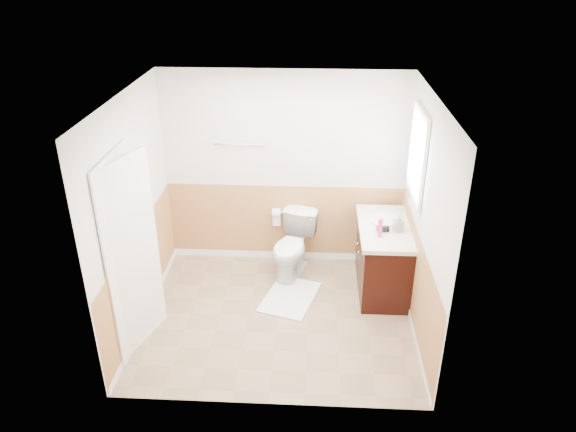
# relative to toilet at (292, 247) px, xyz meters

# --- Properties ---
(floor) EXTENTS (3.00, 3.00, 0.00)m
(floor) POSITION_rel_toilet_xyz_m (-0.12, -0.91, -0.39)
(floor) COLOR #8C7051
(floor) RESTS_ON ground
(ceiling) EXTENTS (3.00, 3.00, 0.00)m
(ceiling) POSITION_rel_toilet_xyz_m (-0.12, -0.91, 2.11)
(ceiling) COLOR white
(ceiling) RESTS_ON floor
(wall_back) EXTENTS (3.00, 0.00, 3.00)m
(wall_back) POSITION_rel_toilet_xyz_m (-0.12, 0.39, 0.86)
(wall_back) COLOR silver
(wall_back) RESTS_ON floor
(wall_front) EXTENTS (3.00, 0.00, 3.00)m
(wall_front) POSITION_rel_toilet_xyz_m (-0.12, -2.21, 0.86)
(wall_front) COLOR silver
(wall_front) RESTS_ON floor
(wall_left) EXTENTS (0.00, 3.00, 3.00)m
(wall_left) POSITION_rel_toilet_xyz_m (-1.62, -0.91, 0.86)
(wall_left) COLOR silver
(wall_left) RESTS_ON floor
(wall_right) EXTENTS (0.00, 3.00, 3.00)m
(wall_right) POSITION_rel_toilet_xyz_m (1.38, -0.91, 0.86)
(wall_right) COLOR silver
(wall_right) RESTS_ON floor
(wainscot_back) EXTENTS (3.00, 0.00, 3.00)m
(wainscot_back) POSITION_rel_toilet_xyz_m (-0.12, 0.38, 0.11)
(wainscot_back) COLOR #B47548
(wainscot_back) RESTS_ON floor
(wainscot_front) EXTENTS (3.00, 0.00, 3.00)m
(wainscot_front) POSITION_rel_toilet_xyz_m (-0.12, -2.20, 0.11)
(wainscot_front) COLOR #B47548
(wainscot_front) RESTS_ON floor
(wainscot_left) EXTENTS (0.00, 2.60, 2.60)m
(wainscot_left) POSITION_rel_toilet_xyz_m (-1.61, -0.91, 0.11)
(wainscot_left) COLOR #B47548
(wainscot_left) RESTS_ON floor
(wainscot_right) EXTENTS (0.00, 2.60, 2.60)m
(wainscot_right) POSITION_rel_toilet_xyz_m (1.37, -0.91, 0.11)
(wainscot_right) COLOR #B47548
(wainscot_right) RESTS_ON floor
(toilet) EXTENTS (0.64, 0.86, 0.79)m
(toilet) POSITION_rel_toilet_xyz_m (0.00, 0.00, 0.00)
(toilet) COLOR white
(toilet) RESTS_ON floor
(bath_mat) EXTENTS (0.76, 0.92, 0.02)m
(bath_mat) POSITION_rel_toilet_xyz_m (0.00, -0.54, -0.38)
(bath_mat) COLOR white
(bath_mat) RESTS_ON floor
(vanity_cabinet) EXTENTS (0.55, 1.10, 0.80)m
(vanity_cabinet) POSITION_rel_toilet_xyz_m (1.09, -0.26, 0.01)
(vanity_cabinet) COLOR black
(vanity_cabinet) RESTS_ON floor
(vanity_knob_left) EXTENTS (0.03, 0.03, 0.03)m
(vanity_knob_left) POSITION_rel_toilet_xyz_m (0.79, -0.36, 0.16)
(vanity_knob_left) COLOR silver
(vanity_knob_left) RESTS_ON vanity_cabinet
(vanity_knob_right) EXTENTS (0.03, 0.03, 0.03)m
(vanity_knob_right) POSITION_rel_toilet_xyz_m (0.79, -0.16, 0.16)
(vanity_knob_right) COLOR silver
(vanity_knob_right) RESTS_ON vanity_cabinet
(countertop) EXTENTS (0.60, 1.15, 0.05)m
(countertop) POSITION_rel_toilet_xyz_m (1.08, -0.26, 0.43)
(countertop) COLOR silver
(countertop) RESTS_ON vanity_cabinet
(sink_basin) EXTENTS (0.36, 0.36, 0.02)m
(sink_basin) POSITION_rel_toilet_xyz_m (1.09, -0.11, 0.47)
(sink_basin) COLOR white
(sink_basin) RESTS_ON countertop
(faucet) EXTENTS (0.02, 0.02, 0.14)m
(faucet) POSITION_rel_toilet_xyz_m (1.27, -0.11, 0.53)
(faucet) COLOR silver
(faucet) RESTS_ON countertop
(lotion_bottle) EXTENTS (0.05, 0.05, 0.22)m
(lotion_bottle) POSITION_rel_toilet_xyz_m (0.99, -0.52, 0.57)
(lotion_bottle) COLOR #D73767
(lotion_bottle) RESTS_ON countertop
(soap_dispenser) EXTENTS (0.12, 0.12, 0.21)m
(soap_dispenser) POSITION_rel_toilet_xyz_m (1.21, -0.38, 0.56)
(soap_dispenser) COLOR gray
(soap_dispenser) RESTS_ON countertop
(hair_dryer_body) EXTENTS (0.14, 0.07, 0.07)m
(hair_dryer_body) POSITION_rel_toilet_xyz_m (1.04, -0.39, 0.49)
(hair_dryer_body) COLOR black
(hair_dryer_body) RESTS_ON countertop
(hair_dryer_handle) EXTENTS (0.03, 0.03, 0.07)m
(hair_dryer_handle) POSITION_rel_toilet_xyz_m (1.01, -0.36, 0.46)
(hair_dryer_handle) COLOR black
(hair_dryer_handle) RESTS_ON countertop
(mirror_panel) EXTENTS (0.02, 0.35, 0.90)m
(mirror_panel) POSITION_rel_toilet_xyz_m (1.36, 0.19, 1.16)
(mirror_panel) COLOR silver
(mirror_panel) RESTS_ON wall_right
(window_frame) EXTENTS (0.04, 0.80, 1.00)m
(window_frame) POSITION_rel_toilet_xyz_m (1.35, -0.32, 1.36)
(window_frame) COLOR white
(window_frame) RESTS_ON wall_right
(window_glass) EXTENTS (0.01, 0.70, 0.90)m
(window_glass) POSITION_rel_toilet_xyz_m (1.37, -0.32, 1.36)
(window_glass) COLOR white
(window_glass) RESTS_ON wall_right
(door) EXTENTS (0.29, 0.78, 2.04)m
(door) POSITION_rel_toilet_xyz_m (-1.52, -1.36, 0.63)
(door) COLOR white
(door) RESTS_ON wall_left
(door_frame) EXTENTS (0.02, 0.92, 2.10)m
(door_frame) POSITION_rel_toilet_xyz_m (-1.59, -1.36, 0.64)
(door_frame) COLOR white
(door_frame) RESTS_ON wall_left
(door_knob) EXTENTS (0.06, 0.06, 0.06)m
(door_knob) POSITION_rel_toilet_xyz_m (-1.46, -1.03, 0.56)
(door_knob) COLOR silver
(door_knob) RESTS_ON door
(towel_bar) EXTENTS (0.62, 0.02, 0.02)m
(towel_bar) POSITION_rel_toilet_xyz_m (-0.67, 0.34, 1.21)
(towel_bar) COLOR silver
(towel_bar) RESTS_ON wall_back
(tp_holder_bar) EXTENTS (0.14, 0.02, 0.02)m
(tp_holder_bar) POSITION_rel_toilet_xyz_m (-0.22, 0.32, 0.31)
(tp_holder_bar) COLOR silver
(tp_holder_bar) RESTS_ON wall_back
(tp_roll) EXTENTS (0.10, 0.11, 0.11)m
(tp_roll) POSITION_rel_toilet_xyz_m (-0.22, 0.32, 0.31)
(tp_roll) COLOR white
(tp_roll) RESTS_ON tp_holder_bar
(tp_sheet) EXTENTS (0.10, 0.01, 0.16)m
(tp_sheet) POSITION_rel_toilet_xyz_m (-0.22, 0.32, 0.20)
(tp_sheet) COLOR white
(tp_sheet) RESTS_ON tp_roll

